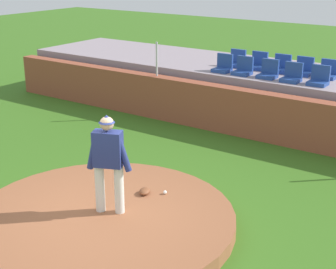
{
  "coord_description": "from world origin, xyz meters",
  "views": [
    {
      "loc": [
        5.52,
        -5.91,
        4.56
      ],
      "look_at": [
        0.0,
        2.05,
        1.15
      ],
      "focal_mm": 54.3,
      "sensor_mm": 36.0,
      "label": 1
    }
  ],
  "objects_px": {
    "baseball": "(165,192)",
    "stadium_chair_7": "(281,67)",
    "stadium_chair_0": "(223,66)",
    "stadium_chair_8": "(304,69)",
    "stadium_chair_1": "(243,69)",
    "stadium_chair_9": "(328,72)",
    "stadium_chair_2": "(268,72)",
    "stadium_chair_4": "(319,79)",
    "stadium_chair_6": "(258,64)",
    "stadium_chair_5": "(237,61)",
    "pitcher": "(108,157)",
    "stadium_chair_3": "(292,76)",
    "fielding_glove": "(145,191)"
  },
  "relations": [
    {
      "from": "baseball",
      "to": "stadium_chair_7",
      "type": "distance_m",
      "value": 6.55
    },
    {
      "from": "stadium_chair_0",
      "to": "stadium_chair_8",
      "type": "height_order",
      "value": "same"
    },
    {
      "from": "stadium_chair_1",
      "to": "stadium_chair_7",
      "type": "height_order",
      "value": "same"
    },
    {
      "from": "stadium_chair_7",
      "to": "stadium_chair_9",
      "type": "xyz_separation_m",
      "value": [
        1.35,
        0.01,
        0.0
      ]
    },
    {
      "from": "stadium_chair_0",
      "to": "baseball",
      "type": "bearing_deg",
      "value": 108.36
    },
    {
      "from": "stadium_chair_2",
      "to": "stadium_chair_4",
      "type": "distance_m",
      "value": 1.41
    },
    {
      "from": "stadium_chair_6",
      "to": "stadium_chair_8",
      "type": "bearing_deg",
      "value": 179.14
    },
    {
      "from": "stadium_chair_6",
      "to": "stadium_chair_5",
      "type": "bearing_deg",
      "value": 2.7
    },
    {
      "from": "pitcher",
      "to": "stadium_chair_4",
      "type": "distance_m",
      "value": 6.79
    },
    {
      "from": "stadium_chair_3",
      "to": "stadium_chair_8",
      "type": "xyz_separation_m",
      "value": [
        -0.03,
        0.92,
        0.0
      ]
    },
    {
      "from": "stadium_chair_4",
      "to": "stadium_chair_7",
      "type": "relative_size",
      "value": 1.0
    },
    {
      "from": "stadium_chair_6",
      "to": "stadium_chair_9",
      "type": "distance_m",
      "value": 2.07
    },
    {
      "from": "stadium_chair_2",
      "to": "stadium_chair_7",
      "type": "relative_size",
      "value": 1.0
    },
    {
      "from": "stadium_chair_3",
      "to": "stadium_chair_4",
      "type": "height_order",
      "value": "same"
    },
    {
      "from": "fielding_glove",
      "to": "stadium_chair_2",
      "type": "relative_size",
      "value": 0.6
    },
    {
      "from": "stadium_chair_3",
      "to": "stadium_chair_7",
      "type": "distance_m",
      "value": 1.16
    },
    {
      "from": "pitcher",
      "to": "stadium_chair_9",
      "type": "xyz_separation_m",
      "value": [
        1.32,
        7.54,
        0.29
      ]
    },
    {
      "from": "stadium_chair_1",
      "to": "stadium_chair_7",
      "type": "xyz_separation_m",
      "value": [
        0.75,
        0.9,
        0.0
      ]
    },
    {
      "from": "stadium_chair_2",
      "to": "stadium_chair_7",
      "type": "distance_m",
      "value": 0.88
    },
    {
      "from": "stadium_chair_0",
      "to": "stadium_chair_7",
      "type": "relative_size",
      "value": 1.0
    },
    {
      "from": "stadium_chair_5",
      "to": "stadium_chair_6",
      "type": "xyz_separation_m",
      "value": [
        0.7,
        0.03,
        0.0
      ]
    },
    {
      "from": "baseball",
      "to": "stadium_chair_2",
      "type": "distance_m",
      "value": 5.7
    },
    {
      "from": "stadium_chair_4",
      "to": "stadium_chair_0",
      "type": "bearing_deg",
      "value": 0.13
    },
    {
      "from": "stadium_chair_6",
      "to": "pitcher",
      "type": "bearing_deg",
      "value": 95.71
    },
    {
      "from": "stadium_chair_7",
      "to": "stadium_chair_0",
      "type": "bearing_deg",
      "value": 32.51
    },
    {
      "from": "baseball",
      "to": "stadium_chair_9",
      "type": "relative_size",
      "value": 0.15
    },
    {
      "from": "stadium_chair_1",
      "to": "stadium_chair_3",
      "type": "bearing_deg",
      "value": 178.87
    },
    {
      "from": "baseball",
      "to": "stadium_chair_3",
      "type": "relative_size",
      "value": 0.15
    },
    {
      "from": "stadium_chair_2",
      "to": "stadium_chair_9",
      "type": "distance_m",
      "value": 1.62
    },
    {
      "from": "stadium_chair_0",
      "to": "stadium_chair_5",
      "type": "distance_m",
      "value": 0.88
    },
    {
      "from": "stadium_chair_8",
      "to": "stadium_chair_3",
      "type": "bearing_deg",
      "value": 91.9
    },
    {
      "from": "stadium_chair_2",
      "to": "baseball",
      "type": "bearing_deg",
      "value": 94.51
    },
    {
      "from": "baseball",
      "to": "stadium_chair_6",
      "type": "relative_size",
      "value": 0.15
    },
    {
      "from": "stadium_chair_2",
      "to": "stadium_chair_4",
      "type": "bearing_deg",
      "value": 179.78
    },
    {
      "from": "stadium_chair_4",
      "to": "stadium_chair_5",
      "type": "xyz_separation_m",
      "value": [
        -2.83,
        0.87,
        0.0
      ]
    },
    {
      "from": "pitcher",
      "to": "stadium_chair_6",
      "type": "relative_size",
      "value": 3.6
    },
    {
      "from": "stadium_chair_3",
      "to": "stadium_chair_5",
      "type": "relative_size",
      "value": 1.0
    },
    {
      "from": "fielding_glove",
      "to": "stadium_chair_0",
      "type": "relative_size",
      "value": 0.6
    },
    {
      "from": "stadium_chair_2",
      "to": "stadium_chair_3",
      "type": "relative_size",
      "value": 1.0
    },
    {
      "from": "baseball",
      "to": "stadium_chair_9",
      "type": "height_order",
      "value": "stadium_chair_9"
    },
    {
      "from": "stadium_chair_9",
      "to": "stadium_chair_2",
      "type": "bearing_deg",
      "value": 33.36
    },
    {
      "from": "stadium_chair_3",
      "to": "stadium_chair_5",
      "type": "height_order",
      "value": "same"
    },
    {
      "from": "stadium_chair_0",
      "to": "stadium_chair_6",
      "type": "bearing_deg",
      "value": -126.41
    },
    {
      "from": "stadium_chair_2",
      "to": "stadium_chair_7",
      "type": "height_order",
      "value": "same"
    },
    {
      "from": "stadium_chair_0",
      "to": "stadium_chair_1",
      "type": "distance_m",
      "value": 0.65
    },
    {
      "from": "stadium_chair_0",
      "to": "stadium_chair_9",
      "type": "height_order",
      "value": "same"
    },
    {
      "from": "stadium_chair_8",
      "to": "stadium_chair_9",
      "type": "bearing_deg",
      "value": -179.0
    },
    {
      "from": "stadium_chair_2",
      "to": "stadium_chair_0",
      "type": "bearing_deg",
      "value": 0.48
    },
    {
      "from": "stadium_chair_5",
      "to": "fielding_glove",
      "type": "bearing_deg",
      "value": 103.02
    },
    {
      "from": "baseball",
      "to": "stadium_chair_6",
      "type": "distance_m",
      "value": 6.66
    }
  ]
}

